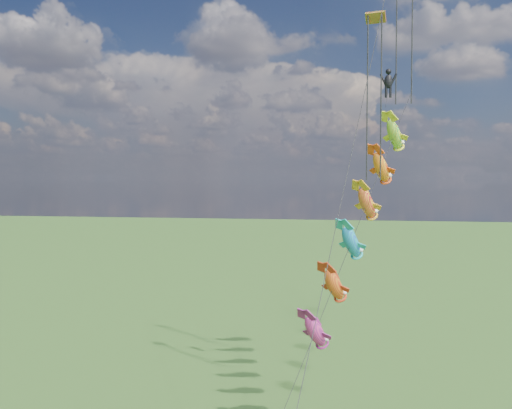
# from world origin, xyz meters

# --- Properties ---
(fish_windsock_rig) EXTENTS (7.48, 14.21, 17.85)m
(fish_windsock_rig) POSITION_xyz_m (18.37, 10.86, 10.01)
(fish_windsock_rig) COLOR brown
(fish_windsock_rig) RESTS_ON ground
(parafoil_rig) EXTENTS (6.17, 16.85, 27.64)m
(parafoil_rig) POSITION_xyz_m (19.73, 10.41, 18.38)
(parafoil_rig) COLOR brown
(parafoil_rig) RESTS_ON ground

